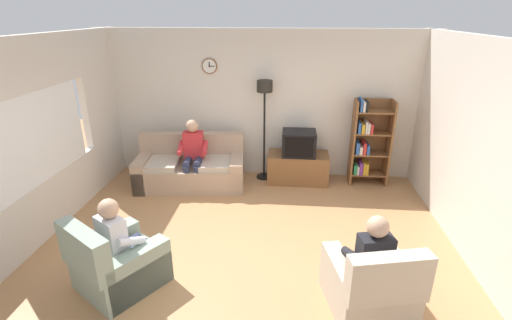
{
  "coord_description": "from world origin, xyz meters",
  "views": [
    {
      "loc": [
        0.51,
        -4.17,
        2.97
      ],
      "look_at": [
        0.06,
        0.69,
        1.02
      ],
      "focal_mm": 26.17,
      "sensor_mm": 36.0,
      "label": 1
    }
  ],
  "objects_px": {
    "couch": "(191,169)",
    "armchair_near_bookshelf": "(370,286)",
    "tv": "(299,143)",
    "person_in_left_armchair": "(120,237)",
    "person_in_right_armchair": "(370,256)",
    "person_on_couch": "(193,151)",
    "tv_stand": "(298,167)",
    "floor_lamp": "(265,103)",
    "armchair_near_window": "(117,264)",
    "bookshelf": "(367,142)"
  },
  "relations": [
    {
      "from": "couch",
      "to": "person_in_right_armchair",
      "type": "bearing_deg",
      "value": -46.35
    },
    {
      "from": "tv_stand",
      "to": "bookshelf",
      "type": "xyz_separation_m",
      "value": [
        1.23,
        0.07,
        0.51
      ]
    },
    {
      "from": "armchair_near_bookshelf",
      "to": "person_in_right_armchair",
      "type": "xyz_separation_m",
      "value": [
        -0.02,
        0.09,
        0.32
      ]
    },
    {
      "from": "tv",
      "to": "person_in_left_armchair",
      "type": "xyz_separation_m",
      "value": [
        -2.04,
        -2.98,
        -0.15
      ]
    },
    {
      "from": "person_on_couch",
      "to": "person_in_right_armchair",
      "type": "distance_m",
      "value": 3.66
    },
    {
      "from": "bookshelf",
      "to": "person_in_right_armchair",
      "type": "relative_size",
      "value": 1.42
    },
    {
      "from": "armchair_near_bookshelf",
      "to": "person_on_couch",
      "type": "relative_size",
      "value": 0.83
    },
    {
      "from": "bookshelf",
      "to": "floor_lamp",
      "type": "xyz_separation_m",
      "value": [
        -1.86,
        0.03,
        0.67
      ]
    },
    {
      "from": "tv_stand",
      "to": "floor_lamp",
      "type": "height_order",
      "value": "floor_lamp"
    },
    {
      "from": "tv_stand",
      "to": "bookshelf",
      "type": "relative_size",
      "value": 0.69
    },
    {
      "from": "person_in_left_armchair",
      "to": "armchair_near_bookshelf",
      "type": "bearing_deg",
      "value": -3.71
    },
    {
      "from": "armchair_near_window",
      "to": "person_in_right_armchair",
      "type": "relative_size",
      "value": 1.05
    },
    {
      "from": "person_in_left_armchair",
      "to": "tv_stand",
      "type": "bearing_deg",
      "value": 55.89
    },
    {
      "from": "couch",
      "to": "person_in_right_armchair",
      "type": "relative_size",
      "value": 1.77
    },
    {
      "from": "tv",
      "to": "armchair_near_bookshelf",
      "type": "bearing_deg",
      "value": -77.32
    },
    {
      "from": "armchair_near_bookshelf",
      "to": "floor_lamp",
      "type": "bearing_deg",
      "value": 112.29
    },
    {
      "from": "armchair_near_bookshelf",
      "to": "person_on_couch",
      "type": "bearing_deg",
      "value": 133.1
    },
    {
      "from": "floor_lamp",
      "to": "person_in_right_armchair",
      "type": "distance_m",
      "value": 3.56
    },
    {
      "from": "tv",
      "to": "floor_lamp",
      "type": "bearing_deg",
      "value": 169.01
    },
    {
      "from": "tv",
      "to": "person_in_right_armchair",
      "type": "bearing_deg",
      "value": -77.32
    },
    {
      "from": "tv_stand",
      "to": "bookshelf",
      "type": "height_order",
      "value": "bookshelf"
    },
    {
      "from": "person_in_right_armchair",
      "to": "person_on_couch",
      "type": "bearing_deg",
      "value": 133.81
    },
    {
      "from": "floor_lamp",
      "to": "armchair_near_window",
      "type": "height_order",
      "value": "floor_lamp"
    },
    {
      "from": "tv",
      "to": "person_in_left_armchair",
      "type": "height_order",
      "value": "person_in_left_armchair"
    },
    {
      "from": "tv_stand",
      "to": "person_on_couch",
      "type": "height_order",
      "value": "person_on_couch"
    },
    {
      "from": "couch",
      "to": "bookshelf",
      "type": "height_order",
      "value": "bookshelf"
    },
    {
      "from": "couch",
      "to": "bookshelf",
      "type": "relative_size",
      "value": 1.25
    },
    {
      "from": "armchair_near_window",
      "to": "person_in_left_armchair",
      "type": "distance_m",
      "value": 0.33
    },
    {
      "from": "tv_stand",
      "to": "armchair_near_bookshelf",
      "type": "xyz_separation_m",
      "value": [
        0.71,
        -3.18,
        0.02
      ]
    },
    {
      "from": "bookshelf",
      "to": "couch",
      "type": "bearing_deg",
      "value": -172.48
    },
    {
      "from": "couch",
      "to": "bookshelf",
      "type": "distance_m",
      "value": 3.22
    },
    {
      "from": "armchair_near_bookshelf",
      "to": "person_on_couch",
      "type": "distance_m",
      "value": 3.76
    },
    {
      "from": "person_on_couch",
      "to": "floor_lamp",
      "type": "bearing_deg",
      "value": 24.71
    },
    {
      "from": "couch",
      "to": "armchair_near_bookshelf",
      "type": "xyz_separation_m",
      "value": [
        2.64,
        -2.84,
        -0.02
      ]
    },
    {
      "from": "tv_stand",
      "to": "person_in_right_armchair",
      "type": "distance_m",
      "value": 3.19
    },
    {
      "from": "bookshelf",
      "to": "person_in_left_armchair",
      "type": "distance_m",
      "value": 4.49
    },
    {
      "from": "tv_stand",
      "to": "tv",
      "type": "relative_size",
      "value": 1.83
    },
    {
      "from": "tv",
      "to": "person_on_couch",
      "type": "height_order",
      "value": "person_on_couch"
    },
    {
      "from": "bookshelf",
      "to": "person_in_left_armchair",
      "type": "bearing_deg",
      "value": -136.69
    },
    {
      "from": "tv",
      "to": "bookshelf",
      "type": "bearing_deg",
      "value": 4.41
    },
    {
      "from": "couch",
      "to": "floor_lamp",
      "type": "relative_size",
      "value": 1.07
    },
    {
      "from": "floor_lamp",
      "to": "person_on_couch",
      "type": "height_order",
      "value": "floor_lamp"
    },
    {
      "from": "tv_stand",
      "to": "person_in_right_armchair",
      "type": "bearing_deg",
      "value": -77.42
    },
    {
      "from": "tv",
      "to": "armchair_near_window",
      "type": "height_order",
      "value": "tv"
    },
    {
      "from": "floor_lamp",
      "to": "person_in_right_armchair",
      "type": "xyz_separation_m",
      "value": [
        1.33,
        -3.2,
        -0.85
      ]
    },
    {
      "from": "armchair_near_window",
      "to": "person_in_right_armchair",
      "type": "distance_m",
      "value": 2.8
    },
    {
      "from": "person_on_couch",
      "to": "person_in_left_armchair",
      "type": "bearing_deg",
      "value": -94.35
    },
    {
      "from": "tv",
      "to": "floor_lamp",
      "type": "height_order",
      "value": "floor_lamp"
    },
    {
      "from": "bookshelf",
      "to": "armchair_near_window",
      "type": "relative_size",
      "value": 1.35
    },
    {
      "from": "tv_stand",
      "to": "couch",
      "type": "bearing_deg",
      "value": -169.83
    }
  ]
}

